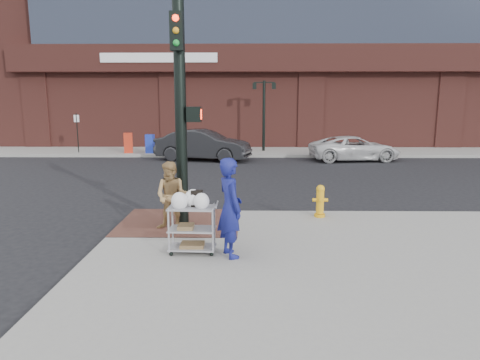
{
  "coord_description": "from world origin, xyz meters",
  "views": [
    {
      "loc": [
        0.98,
        -8.93,
        2.99
      ],
      "look_at": [
        0.85,
        0.5,
        1.25
      ],
      "focal_mm": 32.0,
      "sensor_mm": 36.0,
      "label": 1
    }
  ],
  "objects_px": {
    "woman_blue": "(230,208)",
    "utility_cart": "(192,225)",
    "traffic_signal_pole": "(181,108)",
    "pedestrian_tan": "(172,196)",
    "lamp_post": "(264,108)",
    "sedan_dark": "(203,145)",
    "fire_hydrant": "(320,201)",
    "minivan_white": "(354,148)"
  },
  "relations": [
    {
      "from": "fire_hydrant",
      "to": "utility_cart",
      "type": "bearing_deg",
      "value": -137.48
    },
    {
      "from": "woman_blue",
      "to": "utility_cart",
      "type": "relative_size",
      "value": 1.53
    },
    {
      "from": "utility_cart",
      "to": "fire_hydrant",
      "type": "xyz_separation_m",
      "value": [
        2.86,
        2.62,
        -0.13
      ]
    },
    {
      "from": "sedan_dark",
      "to": "woman_blue",
      "type": "bearing_deg",
      "value": -158.98
    },
    {
      "from": "lamp_post",
      "to": "pedestrian_tan",
      "type": "height_order",
      "value": "lamp_post"
    },
    {
      "from": "traffic_signal_pole",
      "to": "fire_hydrant",
      "type": "height_order",
      "value": "traffic_signal_pole"
    },
    {
      "from": "traffic_signal_pole",
      "to": "pedestrian_tan",
      "type": "xyz_separation_m",
      "value": [
        -0.19,
        -0.49,
        -1.91
      ]
    },
    {
      "from": "lamp_post",
      "to": "traffic_signal_pole",
      "type": "bearing_deg",
      "value": -99.24
    },
    {
      "from": "traffic_signal_pole",
      "to": "woman_blue",
      "type": "xyz_separation_m",
      "value": [
        1.17,
        -2.11,
        -1.76
      ]
    },
    {
      "from": "pedestrian_tan",
      "to": "sedan_dark",
      "type": "bearing_deg",
      "value": 104.78
    },
    {
      "from": "utility_cart",
      "to": "pedestrian_tan",
      "type": "bearing_deg",
      "value": 113.25
    },
    {
      "from": "minivan_white",
      "to": "fire_hydrant",
      "type": "height_order",
      "value": "minivan_white"
    },
    {
      "from": "woman_blue",
      "to": "traffic_signal_pole",
      "type": "bearing_deg",
      "value": 5.23
    },
    {
      "from": "utility_cart",
      "to": "traffic_signal_pole",
      "type": "bearing_deg",
      "value": 102.72
    },
    {
      "from": "lamp_post",
      "to": "sedan_dark",
      "type": "distance_m",
      "value": 4.86
    },
    {
      "from": "pedestrian_tan",
      "to": "utility_cart",
      "type": "bearing_deg",
      "value": -54.5
    },
    {
      "from": "traffic_signal_pole",
      "to": "utility_cart",
      "type": "distance_m",
      "value": 2.93
    },
    {
      "from": "lamp_post",
      "to": "sedan_dark",
      "type": "xyz_separation_m",
      "value": [
        -3.22,
        -3.14,
        -1.83
      ]
    },
    {
      "from": "woman_blue",
      "to": "minivan_white",
      "type": "bearing_deg",
      "value": -46.0
    },
    {
      "from": "pedestrian_tan",
      "to": "minivan_white",
      "type": "relative_size",
      "value": 0.34
    },
    {
      "from": "pedestrian_tan",
      "to": "sedan_dark",
      "type": "height_order",
      "value": "pedestrian_tan"
    },
    {
      "from": "fire_hydrant",
      "to": "traffic_signal_pole",
      "type": "bearing_deg",
      "value": -168.62
    },
    {
      "from": "pedestrian_tan",
      "to": "minivan_white",
      "type": "distance_m",
      "value": 14.5
    },
    {
      "from": "traffic_signal_pole",
      "to": "minivan_white",
      "type": "height_order",
      "value": "traffic_signal_pole"
    },
    {
      "from": "sedan_dark",
      "to": "minivan_white",
      "type": "height_order",
      "value": "sedan_dark"
    },
    {
      "from": "pedestrian_tan",
      "to": "minivan_white",
      "type": "height_order",
      "value": "pedestrian_tan"
    },
    {
      "from": "pedestrian_tan",
      "to": "sedan_dark",
      "type": "relative_size",
      "value": 0.32
    },
    {
      "from": "pedestrian_tan",
      "to": "lamp_post",
      "type": "bearing_deg",
      "value": 92.62
    },
    {
      "from": "traffic_signal_pole",
      "to": "pedestrian_tan",
      "type": "distance_m",
      "value": 1.98
    },
    {
      "from": "traffic_signal_pole",
      "to": "woman_blue",
      "type": "bearing_deg",
      "value": -61.05
    },
    {
      "from": "sedan_dark",
      "to": "utility_cart",
      "type": "bearing_deg",
      "value": -161.82
    },
    {
      "from": "fire_hydrant",
      "to": "sedan_dark",
      "type": "bearing_deg",
      "value": 109.5
    },
    {
      "from": "lamp_post",
      "to": "traffic_signal_pole",
      "type": "xyz_separation_m",
      "value": [
        -2.48,
        -15.23,
        0.21
      ]
    },
    {
      "from": "woman_blue",
      "to": "utility_cart",
      "type": "distance_m",
      "value": 0.83
    },
    {
      "from": "pedestrian_tan",
      "to": "fire_hydrant",
      "type": "bearing_deg",
      "value": 30.48
    },
    {
      "from": "lamp_post",
      "to": "fire_hydrant",
      "type": "height_order",
      "value": "lamp_post"
    },
    {
      "from": "woman_blue",
      "to": "sedan_dark",
      "type": "height_order",
      "value": "woman_blue"
    },
    {
      "from": "traffic_signal_pole",
      "to": "sedan_dark",
      "type": "bearing_deg",
      "value": 93.52
    },
    {
      "from": "fire_hydrant",
      "to": "lamp_post",
      "type": "bearing_deg",
      "value": 93.24
    },
    {
      "from": "traffic_signal_pole",
      "to": "pedestrian_tan",
      "type": "relative_size",
      "value": 3.25
    },
    {
      "from": "sedan_dark",
      "to": "minivan_white",
      "type": "xyz_separation_m",
      "value": [
        7.73,
        0.02,
        -0.16
      ]
    },
    {
      "from": "woman_blue",
      "to": "fire_hydrant",
      "type": "distance_m",
      "value": 3.54
    }
  ]
}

